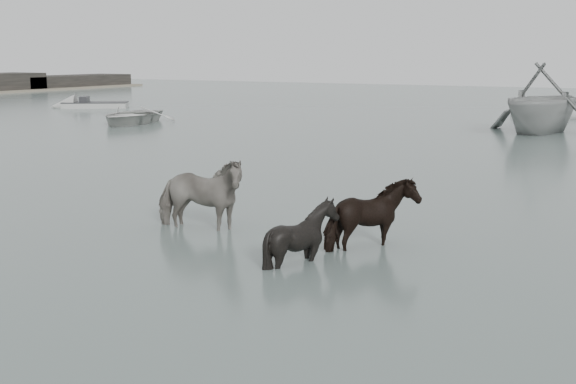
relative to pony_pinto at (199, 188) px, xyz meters
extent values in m
plane|color=#4D5C57|center=(1.92, -1.57, -0.85)|extent=(140.00, 140.00, 0.00)
imported|color=black|center=(0.00, 0.00, 0.00)|extent=(2.16, 1.29, 1.70)
imported|color=black|center=(3.56, 0.34, -0.11)|extent=(1.42, 1.60, 1.48)
imported|color=black|center=(2.81, -0.98, -0.14)|extent=(1.66, 1.60, 1.42)
imported|color=beige|center=(-16.33, 16.62, -0.35)|extent=(4.64, 5.60, 1.01)
imported|color=#9A9D9A|center=(2.61, 22.11, 0.76)|extent=(6.63, 7.24, 3.23)
cube|color=black|center=(-48.08, 43.43, -0.10)|extent=(4.50, 14.00, 1.10)
camera|label=1|loc=(8.32, -11.36, 2.59)|focal=45.00mm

